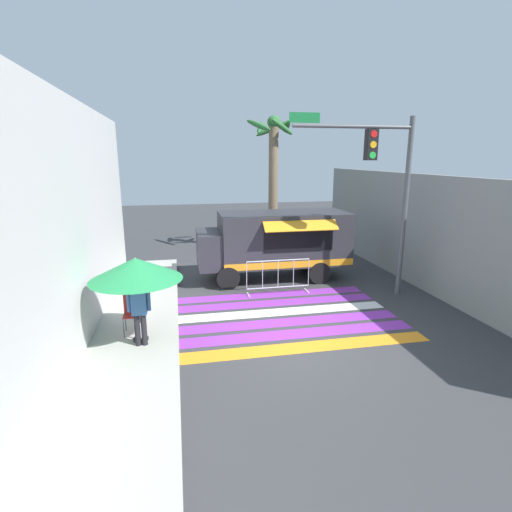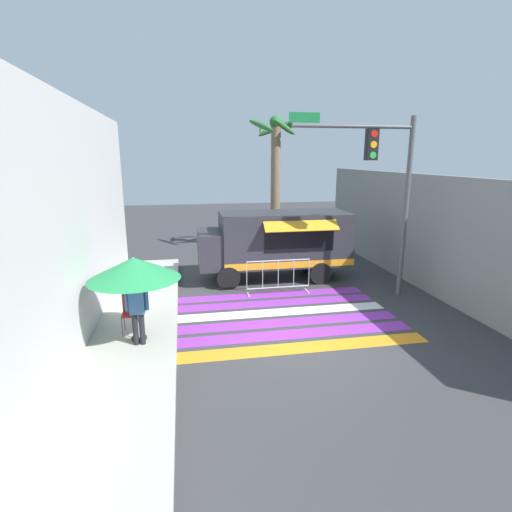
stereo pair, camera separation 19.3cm
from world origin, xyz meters
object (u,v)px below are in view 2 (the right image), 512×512
object	(u,v)px
food_truck	(273,241)
barricade_front	(278,277)
palm_tree	(275,167)
folding_chair	(131,309)
traffic_signal_pole	(386,176)
vendor_person	(137,307)
patio_umbrella	(134,269)

from	to	relation	value
food_truck	barricade_front	size ratio (longest dim) A/B	2.56
food_truck	palm_tree	xyz separation A→B (m)	(1.09, 4.48, 2.50)
food_truck	palm_tree	bearing A→B (deg)	76.35
folding_chair	palm_tree	distance (m)	10.86
traffic_signal_pole	palm_tree	xyz separation A→B (m)	(-1.82, 7.00, 0.09)
vendor_person	traffic_signal_pole	bearing A→B (deg)	6.11
food_truck	patio_umbrella	size ratio (longest dim) A/B	2.57
food_truck	barricade_front	distance (m)	1.89
traffic_signal_pole	barricade_front	size ratio (longest dim) A/B	2.64
traffic_signal_pole	palm_tree	bearing A→B (deg)	104.58
traffic_signal_pole	vendor_person	bearing A→B (deg)	-161.17
vendor_person	palm_tree	distance (m)	11.29
vendor_person	barricade_front	xyz separation A→B (m)	(4.14, 3.32, -0.50)
food_truck	patio_umbrella	bearing A→B (deg)	-132.74
patio_umbrella	palm_tree	world-z (taller)	palm_tree
folding_chair	patio_umbrella	bearing A→B (deg)	-88.75
food_truck	traffic_signal_pole	bearing A→B (deg)	-40.89
traffic_signal_pole	palm_tree	size ratio (longest dim) A/B	0.90
folding_chair	vendor_person	bearing A→B (deg)	-92.88
palm_tree	traffic_signal_pole	bearing A→B (deg)	-75.42
traffic_signal_pole	vendor_person	world-z (taller)	traffic_signal_pole
traffic_signal_pole	patio_umbrella	world-z (taller)	traffic_signal_pole
folding_chair	palm_tree	xyz separation A→B (m)	(5.66, 8.69, 3.22)
vendor_person	palm_tree	xyz separation A→B (m)	(5.42, 9.47, 2.88)
food_truck	palm_tree	size ratio (longest dim) A/B	0.88
patio_umbrella	vendor_person	size ratio (longest dim) A/B	1.30
traffic_signal_pole	patio_umbrella	xyz separation A→B (m)	(-7.28, -2.21, -1.94)
food_truck	traffic_signal_pole	distance (m)	4.54
food_truck	vendor_person	size ratio (longest dim) A/B	3.35
barricade_front	palm_tree	distance (m)	7.13
traffic_signal_pole	barricade_front	distance (m)	4.60
traffic_signal_pole	patio_umbrella	distance (m)	7.85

